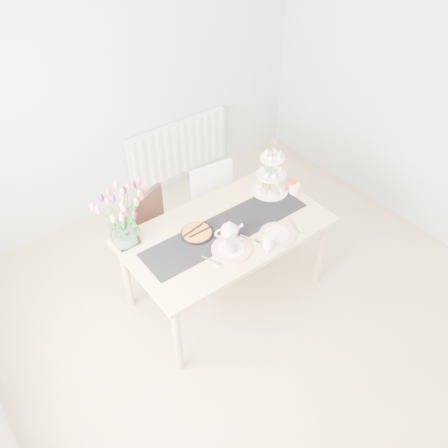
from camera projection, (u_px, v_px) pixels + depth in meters
room_shell at (293, 209)px, 3.00m from camera, size 4.50×4.50×4.50m
radiator at (178, 148)px, 5.10m from camera, size 1.20×0.08×0.60m
dining_table at (226, 236)px, 3.73m from camera, size 1.60×0.90×0.75m
chair_brown at (159, 231)px, 4.07m from camera, size 0.53×0.53×0.82m
chair_white at (218, 203)px, 4.34m from camera, size 0.46×0.46×0.84m
table_runner at (226, 229)px, 3.68m from camera, size 1.40×0.35×0.01m
tulip_vase at (120, 207)px, 3.35m from camera, size 0.62×0.62×0.53m
cake_stand at (271, 179)px, 3.95m from camera, size 0.31×0.31×0.46m
teapot at (229, 231)px, 3.56m from camera, size 0.26×0.23×0.14m
cream_jug at (294, 189)px, 3.99m from camera, size 0.10×0.10×0.09m
tart_tin at (197, 233)px, 3.62m from camera, size 0.25×0.25×0.03m
mug_grey at (231, 246)px, 3.46m from camera, size 0.13×0.13×0.11m
mug_white at (269, 242)px, 3.50m from camera, size 0.09×0.09×0.10m
mug_orange at (291, 186)px, 4.02m from camera, size 0.12×0.12×0.10m
plate_left at (231, 249)px, 3.50m from camera, size 0.39×0.39×0.02m
plate_right at (277, 235)px, 3.62m from camera, size 0.34×0.34×0.01m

